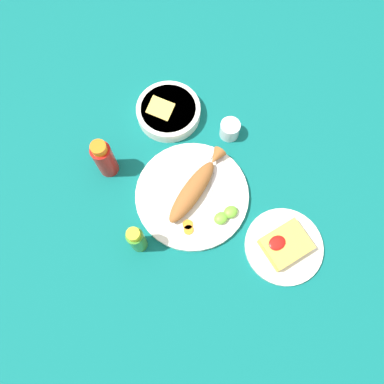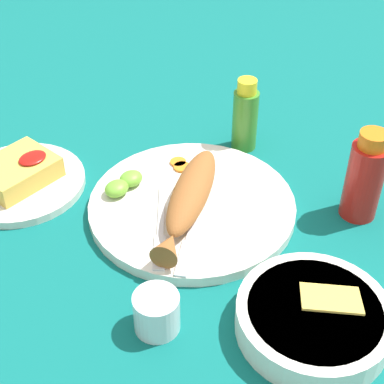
{
  "view_description": "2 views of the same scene",
  "coord_description": "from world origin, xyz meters",
  "px_view_note": "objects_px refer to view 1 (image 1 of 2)",
  "views": [
    {
      "loc": [
        0.18,
        0.3,
        1.05
      ],
      "look_at": [
        0.0,
        0.0,
        0.04
      ],
      "focal_mm": 35.0,
      "sensor_mm": 36.0,
      "label": 1
    },
    {
      "loc": [
        -0.54,
        -0.47,
        0.62
      ],
      "look_at": [
        0.0,
        0.0,
        0.04
      ],
      "focal_mm": 55.0,
      "sensor_mm": 36.0,
      "label": 2
    }
  ],
  "objects_px": {
    "fried_fish": "(195,187)",
    "guacamole_bowl": "(168,111)",
    "hot_sauce_bottle_green": "(137,240)",
    "fork_near": "(202,169)",
    "fork_far": "(215,177)",
    "salt_cup": "(230,130)",
    "hot_sauce_bottle_red": "(104,159)",
    "main_plate": "(192,195)",
    "side_plate_fries": "(284,246)"
  },
  "relations": [
    {
      "from": "fork_far",
      "to": "salt_cup",
      "type": "relative_size",
      "value": 2.44
    },
    {
      "from": "salt_cup",
      "to": "guacamole_bowl",
      "type": "relative_size",
      "value": 0.3
    },
    {
      "from": "hot_sauce_bottle_green",
      "to": "side_plate_fries",
      "type": "height_order",
      "value": "hot_sauce_bottle_green"
    },
    {
      "from": "fork_near",
      "to": "hot_sauce_bottle_green",
      "type": "bearing_deg",
      "value": 169.32
    },
    {
      "from": "salt_cup",
      "to": "guacamole_bowl",
      "type": "distance_m",
      "value": 0.2
    },
    {
      "from": "salt_cup",
      "to": "guacamole_bowl",
      "type": "height_order",
      "value": "same"
    },
    {
      "from": "fork_near",
      "to": "fork_far",
      "type": "height_order",
      "value": "same"
    },
    {
      "from": "guacamole_bowl",
      "to": "side_plate_fries",
      "type": "bearing_deg",
      "value": 97.05
    },
    {
      "from": "salt_cup",
      "to": "side_plate_fries",
      "type": "xyz_separation_m",
      "value": [
        0.06,
        0.38,
        -0.02
      ]
    },
    {
      "from": "fried_fish",
      "to": "guacamole_bowl",
      "type": "relative_size",
      "value": 1.28
    },
    {
      "from": "fork_near",
      "to": "hot_sauce_bottle_red",
      "type": "relative_size",
      "value": 1.08
    },
    {
      "from": "guacamole_bowl",
      "to": "main_plate",
      "type": "bearing_deg",
      "value": 74.18
    },
    {
      "from": "fried_fish",
      "to": "salt_cup",
      "type": "height_order",
      "value": "fried_fish"
    },
    {
      "from": "fork_near",
      "to": "salt_cup",
      "type": "relative_size",
      "value": 2.73
    },
    {
      "from": "fried_fish",
      "to": "hot_sauce_bottle_green",
      "type": "xyz_separation_m",
      "value": [
        0.21,
        0.05,
        0.02
      ]
    },
    {
      "from": "main_plate",
      "to": "salt_cup",
      "type": "xyz_separation_m",
      "value": [
        -0.21,
        -0.12,
        0.02
      ]
    },
    {
      "from": "hot_sauce_bottle_green",
      "to": "side_plate_fries",
      "type": "relative_size",
      "value": 0.63
    },
    {
      "from": "fork_near",
      "to": "guacamole_bowl",
      "type": "relative_size",
      "value": 0.83
    },
    {
      "from": "salt_cup",
      "to": "hot_sauce_bottle_green",
      "type": "bearing_deg",
      "value": 22.13
    },
    {
      "from": "main_plate",
      "to": "hot_sauce_bottle_green",
      "type": "xyz_separation_m",
      "value": [
        0.2,
        0.05,
        0.05
      ]
    },
    {
      "from": "hot_sauce_bottle_green",
      "to": "side_plate_fries",
      "type": "bearing_deg",
      "value": 148.03
    },
    {
      "from": "main_plate",
      "to": "side_plate_fries",
      "type": "height_order",
      "value": "main_plate"
    },
    {
      "from": "fried_fish",
      "to": "guacamole_bowl",
      "type": "xyz_separation_m",
      "value": [
        -0.06,
        -0.27,
        -0.02
      ]
    },
    {
      "from": "fork_near",
      "to": "salt_cup",
      "type": "bearing_deg",
      "value": -6.1
    },
    {
      "from": "main_plate",
      "to": "guacamole_bowl",
      "type": "height_order",
      "value": "guacamole_bowl"
    },
    {
      "from": "fork_near",
      "to": "fork_far",
      "type": "xyz_separation_m",
      "value": [
        -0.02,
        0.04,
        0.0
      ]
    },
    {
      "from": "fork_far",
      "to": "guacamole_bowl",
      "type": "xyz_separation_m",
      "value": [
        0.01,
        -0.26,
        0.0
      ]
    },
    {
      "from": "salt_cup",
      "to": "guacamole_bowl",
      "type": "bearing_deg",
      "value": -50.43
    },
    {
      "from": "salt_cup",
      "to": "side_plate_fries",
      "type": "distance_m",
      "value": 0.38
    },
    {
      "from": "main_plate",
      "to": "side_plate_fries",
      "type": "distance_m",
      "value": 0.3
    },
    {
      "from": "fried_fish",
      "to": "fork_far",
      "type": "xyz_separation_m",
      "value": [
        -0.07,
        -0.0,
        -0.02
      ]
    },
    {
      "from": "fork_far",
      "to": "salt_cup",
      "type": "distance_m",
      "value": 0.16
    },
    {
      "from": "fork_near",
      "to": "side_plate_fries",
      "type": "bearing_deg",
      "value": -107.42
    },
    {
      "from": "fork_near",
      "to": "hot_sauce_bottle_red",
      "type": "height_order",
      "value": "hot_sauce_bottle_red"
    },
    {
      "from": "fork_near",
      "to": "guacamole_bowl",
      "type": "bearing_deg",
      "value": 55.96
    },
    {
      "from": "main_plate",
      "to": "hot_sauce_bottle_red",
      "type": "height_order",
      "value": "hot_sauce_bottle_red"
    },
    {
      "from": "hot_sauce_bottle_red",
      "to": "guacamole_bowl",
      "type": "relative_size",
      "value": 0.77
    },
    {
      "from": "side_plate_fries",
      "to": "fork_far",
      "type": "bearing_deg",
      "value": -77.98
    },
    {
      "from": "side_plate_fries",
      "to": "main_plate",
      "type": "bearing_deg",
      "value": -61.26
    },
    {
      "from": "fork_far",
      "to": "fork_near",
      "type": "bearing_deg",
      "value": 73.08
    },
    {
      "from": "salt_cup",
      "to": "side_plate_fries",
      "type": "height_order",
      "value": "salt_cup"
    },
    {
      "from": "fork_near",
      "to": "fork_far",
      "type": "bearing_deg",
      "value": -96.64
    },
    {
      "from": "hot_sauce_bottle_red",
      "to": "side_plate_fries",
      "type": "distance_m",
      "value": 0.56
    },
    {
      "from": "fork_near",
      "to": "side_plate_fries",
      "type": "relative_size",
      "value": 0.76
    },
    {
      "from": "hot_sauce_bottle_red",
      "to": "side_plate_fries",
      "type": "bearing_deg",
      "value": 123.8
    },
    {
      "from": "fork_near",
      "to": "hot_sauce_bottle_red",
      "type": "distance_m",
      "value": 0.28
    },
    {
      "from": "fried_fish",
      "to": "salt_cup",
      "type": "xyz_separation_m",
      "value": [
        -0.19,
        -0.11,
        -0.02
      ]
    },
    {
      "from": "hot_sauce_bottle_green",
      "to": "salt_cup",
      "type": "height_order",
      "value": "hot_sauce_bottle_green"
    },
    {
      "from": "hot_sauce_bottle_red",
      "to": "main_plate",
      "type": "bearing_deg",
      "value": 129.49
    },
    {
      "from": "fried_fish",
      "to": "side_plate_fries",
      "type": "bearing_deg",
      "value": 89.7
    }
  ]
}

